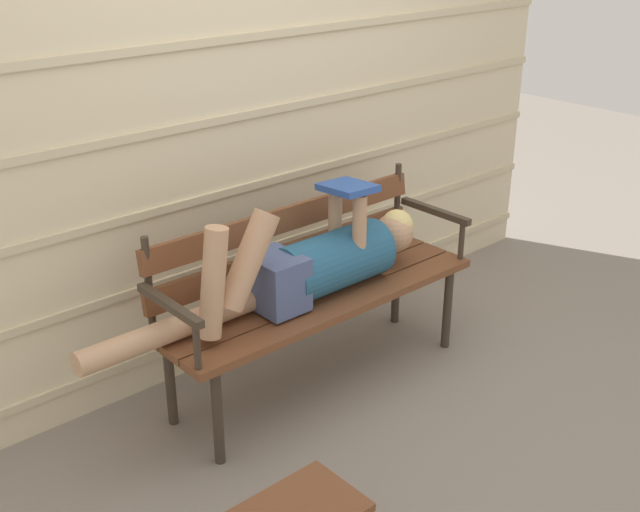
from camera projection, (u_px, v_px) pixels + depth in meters
ground_plane at (334, 390)px, 3.72m from camera, size 12.00×12.00×0.00m
house_siding at (246, 113)px, 3.65m from camera, size 4.23×0.08×2.41m
park_bench at (310, 280)px, 3.63m from camera, size 1.59×0.47×0.88m
reclining_person at (311, 264)px, 3.50m from camera, size 1.72×0.27×0.51m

